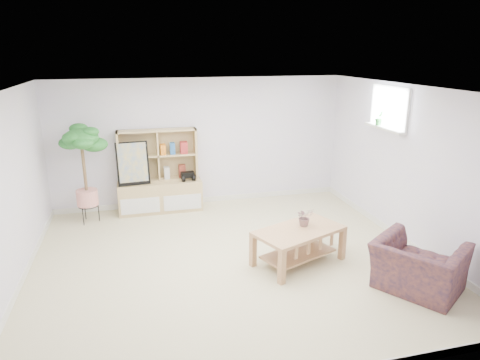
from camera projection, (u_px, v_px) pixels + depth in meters
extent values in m
cube|color=beige|center=(230.00, 260.00, 6.12)|extent=(5.50, 5.00, 0.01)
cube|color=white|center=(229.00, 89.00, 5.42)|extent=(5.50, 5.00, 0.01)
cube|color=silver|center=(200.00, 142.00, 8.09)|extent=(5.50, 0.01, 2.40)
cube|color=silver|center=(299.00, 267.00, 3.45)|extent=(5.50, 0.01, 2.40)
cube|color=silver|center=(7.00, 196.00, 5.12)|extent=(0.01, 5.00, 2.40)
cube|color=silver|center=(408.00, 166.00, 6.41)|extent=(0.01, 5.00, 2.40)
cube|color=silver|center=(384.00, 128.00, 6.81)|extent=(0.14, 1.00, 0.04)
imported|color=#32793E|center=(305.00, 217.00, 5.99)|extent=(0.26, 0.24, 0.26)
imported|color=#161533|center=(419.00, 263.00, 5.24)|extent=(1.27, 1.31, 0.74)
imported|color=#1A601F|center=(379.00, 118.00, 6.93)|extent=(0.13, 0.11, 0.24)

